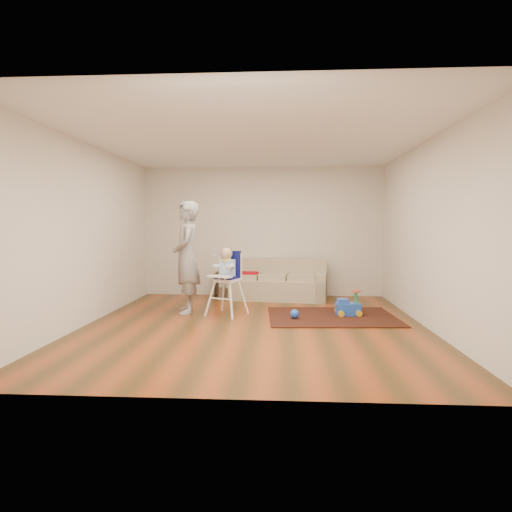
# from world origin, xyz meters

# --- Properties ---
(ground) EXTENTS (5.50, 5.50, 0.00)m
(ground) POSITION_xyz_m (0.00, 0.00, 0.00)
(ground) COLOR #442B10
(ground) RESTS_ON ground
(room_envelope) EXTENTS (5.04, 5.52, 2.72)m
(room_envelope) POSITION_xyz_m (0.00, 0.53, 1.88)
(room_envelope) COLOR silver
(room_envelope) RESTS_ON ground
(sofa) EXTENTS (2.17, 1.12, 0.80)m
(sofa) POSITION_xyz_m (0.25, 2.30, 0.40)
(sofa) COLOR tan
(sofa) RESTS_ON ground
(side_table) EXTENTS (0.50, 0.50, 0.50)m
(side_table) POSITION_xyz_m (-0.72, 2.50, 0.25)
(side_table) COLOR black
(side_table) RESTS_ON ground
(area_rug) EXTENTS (2.11, 1.63, 0.02)m
(area_rug) POSITION_xyz_m (1.22, 0.62, 0.01)
(area_rug) COLOR black
(area_rug) RESTS_ON ground
(ride_on_toy) EXTENTS (0.40, 0.30, 0.41)m
(ride_on_toy) POSITION_xyz_m (1.49, 0.72, 0.22)
(ride_on_toy) COLOR blue
(ride_on_toy) RESTS_ON area_rug
(toy_ball) EXTENTS (0.14, 0.14, 0.14)m
(toy_ball) POSITION_xyz_m (0.61, 0.41, 0.09)
(toy_ball) COLOR blue
(toy_ball) RESTS_ON area_rug
(high_chair) EXTENTS (0.68, 0.68, 1.12)m
(high_chair) POSITION_xyz_m (-0.50, 0.69, 0.54)
(high_chair) COLOR white
(high_chair) RESTS_ON ground
(adult) EXTENTS (0.60, 0.78, 1.89)m
(adult) POSITION_xyz_m (-1.20, 0.82, 0.94)
(adult) COLOR #99999C
(adult) RESTS_ON ground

